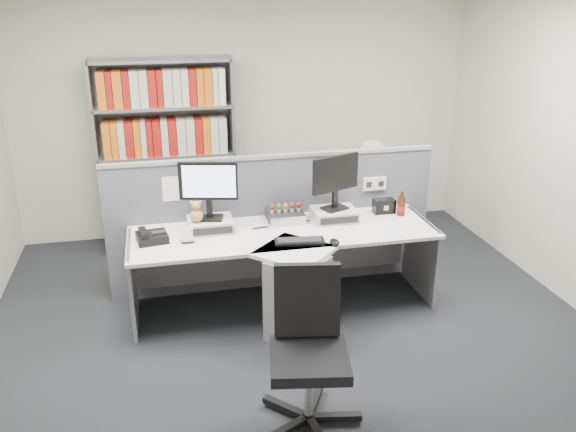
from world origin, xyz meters
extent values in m
plane|color=#25282C|center=(0.00, 0.00, 0.00)|extent=(5.50, 5.50, 0.00)
cube|color=beige|center=(0.00, 2.75, 1.35)|extent=(5.00, 0.04, 2.70)
cube|color=#565762|center=(0.00, 1.25, 0.62)|extent=(3.00, 0.05, 1.25)
cube|color=#A0A0A5|center=(0.00, 1.25, 1.26)|extent=(3.00, 0.07, 0.03)
cube|color=white|center=(0.95, 1.22, 0.95)|extent=(0.22, 0.04, 0.12)
cube|color=white|center=(-0.90, 1.22, 1.05)|extent=(0.16, 0.00, 0.22)
cube|color=white|center=(-0.50, 1.22, 1.05)|extent=(0.16, 0.00, 0.22)
cube|color=white|center=(0.70, 1.22, 1.05)|extent=(0.16, 0.00, 0.22)
cube|color=white|center=(0.00, 0.82, 0.70)|extent=(2.60, 0.80, 0.03)
cube|color=white|center=(0.00, 0.42, 0.70)|extent=(0.74, 0.74, 0.03)
cube|color=gray|center=(0.00, 0.30, 0.34)|extent=(0.57, 0.57, 0.69)
cube|color=gray|center=(-1.28, 0.82, 0.36)|extent=(0.03, 0.70, 0.72)
cube|color=gray|center=(1.28, 0.82, 0.36)|extent=(0.03, 0.70, 0.72)
cube|color=gray|center=(0.00, 1.18, 0.35)|extent=(2.50, 0.02, 0.45)
cube|color=beige|center=(-0.60, 0.98, 0.77)|extent=(0.38, 0.30, 0.10)
cube|color=black|center=(-0.60, 0.83, 0.77)|extent=(0.34, 0.01, 0.06)
cube|color=beige|center=(0.50, 0.98, 0.77)|extent=(0.38, 0.30, 0.10)
cube|color=black|center=(0.50, 0.83, 0.77)|extent=(0.34, 0.01, 0.06)
cube|color=black|center=(-0.60, 0.98, 0.83)|extent=(0.24, 0.20, 0.02)
cube|color=black|center=(-0.60, 0.98, 0.92)|extent=(0.05, 0.04, 0.18)
cube|color=black|center=(-0.60, 0.98, 1.16)|extent=(0.49, 0.14, 0.32)
cube|color=#BFC6FF|center=(-0.60, 0.96, 1.16)|extent=(0.43, 0.10, 0.27)
cube|color=black|center=(0.50, 0.98, 0.83)|extent=(0.25, 0.22, 0.02)
cube|color=black|center=(0.50, 0.98, 0.92)|extent=(0.05, 0.04, 0.17)
cube|color=black|center=(0.50, 0.98, 1.15)|extent=(0.46, 0.21, 0.31)
cube|color=#BFC6FF|center=(0.49, 0.96, 1.15)|extent=(0.40, 0.16, 0.27)
cube|color=black|center=(0.07, 1.06, 0.76)|extent=(0.31, 0.28, 0.08)
cube|color=silver|center=(0.07, 0.92, 0.76)|extent=(0.31, 0.01, 0.08)
cylinder|color=beige|center=(-0.05, 1.04, 0.82)|extent=(0.03, 0.03, 0.03)
sphere|color=#A5140F|center=(-0.05, 1.04, 0.86)|extent=(0.05, 0.05, 0.05)
cylinder|color=beige|center=(0.01, 1.04, 0.82)|extent=(0.03, 0.03, 0.03)
sphere|color=#19721E|center=(0.01, 1.04, 0.86)|extent=(0.05, 0.05, 0.05)
cylinder|color=beige|center=(0.07, 1.04, 0.82)|extent=(0.03, 0.03, 0.03)
sphere|color=orange|center=(0.07, 1.04, 0.86)|extent=(0.05, 0.05, 0.05)
cylinder|color=beige|center=(0.13, 1.04, 0.82)|extent=(0.03, 0.03, 0.03)
sphere|color=#593319|center=(0.13, 1.04, 0.86)|extent=(0.05, 0.05, 0.05)
cylinder|color=beige|center=(0.19, 1.04, 0.82)|extent=(0.03, 0.03, 0.03)
sphere|color=#A5140F|center=(0.19, 1.04, 0.86)|extent=(0.05, 0.05, 0.05)
cube|color=black|center=(0.07, 0.55, 0.73)|extent=(0.42, 0.20, 0.02)
cube|color=black|center=(0.07, 0.55, 0.75)|extent=(0.37, 0.15, 0.01)
ellipsoid|color=black|center=(0.34, 0.45, 0.74)|extent=(0.08, 0.12, 0.05)
cube|color=black|center=(-1.09, 0.84, 0.75)|extent=(0.27, 0.25, 0.07)
cube|color=black|center=(-1.16, 0.83, 0.81)|extent=(0.08, 0.20, 0.04)
cube|color=black|center=(-1.04, 0.85, 0.79)|extent=(0.12, 0.08, 0.01)
cube|color=black|center=(-0.81, 0.75, 0.73)|extent=(0.10, 0.06, 0.02)
cube|color=white|center=(-0.81, 0.73, 0.79)|extent=(0.09, 0.04, 0.10)
cube|color=white|center=(-0.81, 0.77, 0.79)|extent=(0.09, 0.04, 0.10)
sphere|color=#C18940|center=(-0.72, 0.93, 0.87)|extent=(0.11, 0.11, 0.11)
sphere|color=#C18940|center=(-0.72, 0.93, 0.97)|extent=(0.08, 0.08, 0.08)
sphere|color=#C18940|center=(-0.75, 0.93, 0.99)|extent=(0.03, 0.03, 0.03)
sphere|color=#C18940|center=(-0.68, 0.93, 0.99)|extent=(0.03, 0.03, 0.03)
cube|color=black|center=(0.99, 1.05, 0.78)|extent=(0.19, 0.11, 0.13)
cylinder|color=#3F190A|center=(1.12, 0.95, 0.81)|extent=(0.07, 0.07, 0.18)
cylinder|color=#A5140F|center=(1.12, 0.95, 0.79)|extent=(0.07, 0.07, 0.05)
cylinder|color=#3F190A|center=(1.12, 0.95, 0.92)|extent=(0.03, 0.03, 0.05)
cylinder|color=#A5140F|center=(1.12, 0.95, 0.95)|extent=(0.03, 0.03, 0.01)
cube|color=gray|center=(-1.59, 2.45, 1.00)|extent=(0.03, 0.40, 2.00)
cube|color=gray|center=(-0.21, 2.45, 1.00)|extent=(0.03, 0.40, 2.00)
cube|color=gray|center=(-0.90, 2.64, 1.00)|extent=(1.40, 0.02, 2.00)
cube|color=gray|center=(-0.90, 2.45, 0.02)|extent=(1.38, 0.40, 0.03)
cube|color=gray|center=(-0.90, 2.45, 0.52)|extent=(1.38, 0.40, 0.03)
cube|color=gray|center=(-0.90, 2.45, 1.02)|extent=(1.38, 0.40, 0.03)
cube|color=gray|center=(-0.90, 2.45, 1.52)|extent=(1.38, 0.40, 0.03)
cube|color=gray|center=(-0.90, 2.45, 1.98)|extent=(1.38, 0.40, 0.03)
cube|color=#A5140F|center=(-0.90, 2.42, 0.22)|extent=(1.24, 0.28, 0.36)
cube|color=orange|center=(-0.90, 2.42, 0.72)|extent=(1.24, 0.28, 0.36)
cube|color=beige|center=(-0.90, 2.42, 1.21)|extent=(1.24, 0.28, 0.36)
cube|color=white|center=(-0.90, 2.42, 1.71)|extent=(1.24, 0.28, 0.36)
cube|color=gray|center=(1.20, 2.00, 0.35)|extent=(0.45, 0.60, 0.70)
cube|color=black|center=(1.20, 1.70, 0.52)|extent=(0.40, 0.02, 0.28)
cube|color=black|center=(1.20, 1.70, 0.20)|extent=(0.40, 0.02, 0.28)
cylinder|color=white|center=(1.20, 2.00, 0.71)|extent=(0.16, 0.16, 0.03)
cylinder|color=white|center=(1.20, 2.00, 0.81)|extent=(0.03, 0.03, 0.16)
cylinder|color=white|center=(1.20, 1.98, 1.03)|extent=(0.28, 0.11, 0.27)
cylinder|color=silver|center=(1.20, 2.01, 1.03)|extent=(0.28, 0.10, 0.27)
cylinder|color=silver|center=(-0.17, -0.72, 0.26)|extent=(0.05, 0.05, 0.42)
cube|color=black|center=(-0.17, -0.72, 0.50)|extent=(0.56, 0.56, 0.07)
cube|color=black|center=(-0.13, -0.51, 0.79)|extent=(0.44, 0.19, 0.49)
cube|color=black|center=(0.01, -0.76, 0.05)|extent=(0.32, 0.11, 0.04)
cylinder|color=black|center=(0.14, -0.78, 0.03)|extent=(0.05, 0.05, 0.03)
cube|color=black|center=(-0.08, -0.56, 0.05)|extent=(0.20, 0.30, 0.04)
cylinder|color=black|center=(-0.02, -0.45, 0.03)|extent=(0.05, 0.05, 0.03)
cube|color=black|center=(-0.30, -0.59, 0.05)|extent=(0.26, 0.27, 0.04)
cylinder|color=black|center=(-0.39, -0.50, 0.03)|extent=(0.05, 0.05, 0.03)
cube|color=black|center=(-0.34, -0.81, 0.05)|extent=(0.31, 0.19, 0.04)
camera|label=1|loc=(-0.99, -3.78, 2.67)|focal=37.38mm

